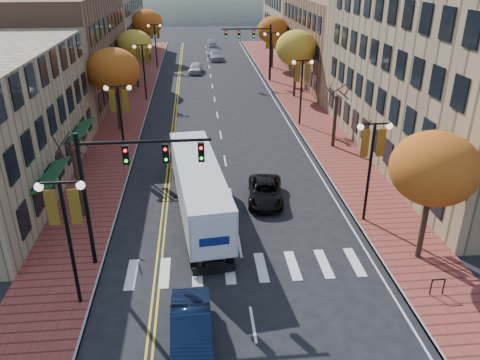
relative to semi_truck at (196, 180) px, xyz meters
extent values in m
plane|color=black|center=(2.20, -8.18, -2.07)|extent=(200.00, 200.00, 0.00)
cube|color=brown|center=(-6.80, 24.32, -2.00)|extent=(4.00, 85.00, 0.15)
cube|color=brown|center=(11.20, 24.32, -2.00)|extent=(4.00, 85.00, 0.15)
cube|color=brown|center=(-14.80, 27.82, 3.43)|extent=(12.00, 24.00, 11.00)
cube|color=#9E8966|center=(-14.80, 52.82, 2.68)|extent=(12.00, 26.00, 9.50)
cube|color=#997F5B|center=(20.70, 7.82, 5.43)|extent=(15.00, 28.00, 15.00)
cube|color=brown|center=(20.70, 33.82, 2.93)|extent=(15.00, 24.00, 10.00)
cube|color=#9E8966|center=(20.70, 55.82, 3.43)|extent=(15.00, 20.00, 11.00)
cylinder|color=#382619|center=(-6.80, -0.18, 0.18)|extent=(0.28, 0.28, 4.20)
cylinder|color=#382619|center=(-6.80, 15.82, 0.53)|extent=(0.28, 0.28, 4.90)
ellipsoid|color=orange|center=(-6.80, 15.82, 3.39)|extent=(4.48, 4.48, 3.81)
cylinder|color=#382619|center=(-6.80, 31.82, 0.35)|extent=(0.28, 0.28, 4.55)
ellipsoid|color=gold|center=(-6.80, 31.82, 3.00)|extent=(4.16, 4.16, 3.54)
cylinder|color=#382619|center=(-6.80, 49.82, 0.60)|extent=(0.28, 0.28, 5.04)
ellipsoid|color=orange|center=(-6.80, 49.82, 3.54)|extent=(4.61, 4.61, 3.92)
cylinder|color=#382619|center=(11.20, -6.18, 0.35)|extent=(0.28, 0.28, 4.55)
ellipsoid|color=orange|center=(11.20, -6.18, 3.00)|extent=(4.16, 4.16, 3.54)
cylinder|color=#382619|center=(11.20, 9.82, 0.18)|extent=(0.28, 0.28, 4.20)
cylinder|color=#382619|center=(11.20, 25.82, 0.53)|extent=(0.28, 0.28, 4.90)
ellipsoid|color=gold|center=(11.20, 25.82, 3.39)|extent=(4.48, 4.48, 3.81)
cylinder|color=#382619|center=(11.20, 41.82, 0.46)|extent=(0.28, 0.28, 4.76)
ellipsoid|color=orange|center=(11.20, 41.82, 3.23)|extent=(4.35, 4.35, 3.70)
cylinder|color=black|center=(-5.30, -8.18, 0.93)|extent=(0.16, 0.16, 6.00)
cylinder|color=black|center=(-5.30, -8.18, 3.93)|extent=(1.60, 0.10, 0.10)
sphere|color=#FFF2CC|center=(-6.10, -8.18, 3.78)|extent=(0.36, 0.36, 0.36)
sphere|color=#FFF2CC|center=(-4.50, -8.18, 3.78)|extent=(0.36, 0.36, 0.36)
cube|color=#C88F1A|center=(-5.75, -8.18, 2.83)|extent=(0.45, 0.03, 1.60)
cube|color=#C88F1A|center=(-4.85, -8.18, 2.83)|extent=(0.45, 0.03, 1.60)
cylinder|color=black|center=(-5.30, 7.82, 0.93)|extent=(0.16, 0.16, 6.00)
cylinder|color=black|center=(-5.30, 7.82, 3.93)|extent=(1.60, 0.10, 0.10)
sphere|color=#FFF2CC|center=(-6.10, 7.82, 3.78)|extent=(0.36, 0.36, 0.36)
sphere|color=#FFF2CC|center=(-4.50, 7.82, 3.78)|extent=(0.36, 0.36, 0.36)
cube|color=#C88F1A|center=(-5.75, 7.82, 2.83)|extent=(0.45, 0.03, 1.60)
cube|color=#C88F1A|center=(-4.85, 7.82, 2.83)|extent=(0.45, 0.03, 1.60)
cylinder|color=black|center=(-5.30, 25.82, 0.93)|extent=(0.16, 0.16, 6.00)
cylinder|color=black|center=(-5.30, 25.82, 3.93)|extent=(1.60, 0.10, 0.10)
sphere|color=#FFF2CC|center=(-6.10, 25.82, 3.78)|extent=(0.36, 0.36, 0.36)
sphere|color=#FFF2CC|center=(-4.50, 25.82, 3.78)|extent=(0.36, 0.36, 0.36)
cube|color=#C88F1A|center=(-5.75, 25.82, 2.83)|extent=(0.45, 0.03, 1.60)
cube|color=#C88F1A|center=(-4.85, 25.82, 2.83)|extent=(0.45, 0.03, 1.60)
cylinder|color=black|center=(-5.30, 43.82, 0.93)|extent=(0.16, 0.16, 6.00)
cylinder|color=black|center=(-5.30, 43.82, 3.93)|extent=(1.60, 0.10, 0.10)
sphere|color=#FFF2CC|center=(-6.10, 43.82, 3.78)|extent=(0.36, 0.36, 0.36)
sphere|color=#FFF2CC|center=(-4.50, 43.82, 3.78)|extent=(0.36, 0.36, 0.36)
cube|color=#C88F1A|center=(-5.75, 43.82, 2.83)|extent=(0.45, 0.03, 1.60)
cube|color=#C88F1A|center=(-4.85, 43.82, 2.83)|extent=(0.45, 0.03, 1.60)
cylinder|color=black|center=(9.70, -2.18, 0.93)|extent=(0.16, 0.16, 6.00)
cylinder|color=black|center=(9.70, -2.18, 3.93)|extent=(1.60, 0.10, 0.10)
sphere|color=#FFF2CC|center=(8.90, -2.18, 3.78)|extent=(0.36, 0.36, 0.36)
sphere|color=#FFF2CC|center=(10.50, -2.18, 3.78)|extent=(0.36, 0.36, 0.36)
cube|color=#C88F1A|center=(9.25, -2.18, 2.83)|extent=(0.45, 0.03, 1.60)
cube|color=#C88F1A|center=(10.15, -2.18, 2.83)|extent=(0.45, 0.03, 1.60)
cylinder|color=black|center=(9.70, 15.82, 0.93)|extent=(0.16, 0.16, 6.00)
cylinder|color=black|center=(9.70, 15.82, 3.93)|extent=(1.60, 0.10, 0.10)
sphere|color=#FFF2CC|center=(8.90, 15.82, 3.78)|extent=(0.36, 0.36, 0.36)
sphere|color=#FFF2CC|center=(10.50, 15.82, 3.78)|extent=(0.36, 0.36, 0.36)
cube|color=#C88F1A|center=(9.25, 15.82, 2.83)|extent=(0.45, 0.03, 1.60)
cube|color=#C88F1A|center=(10.15, 15.82, 2.83)|extent=(0.45, 0.03, 1.60)
cylinder|color=black|center=(9.70, 33.82, 0.93)|extent=(0.16, 0.16, 6.00)
cylinder|color=black|center=(9.70, 33.82, 3.93)|extent=(1.60, 0.10, 0.10)
sphere|color=#FFF2CC|center=(8.90, 33.82, 3.78)|extent=(0.36, 0.36, 0.36)
sphere|color=#FFF2CC|center=(10.50, 33.82, 3.78)|extent=(0.36, 0.36, 0.36)
cube|color=#C88F1A|center=(9.25, 33.82, 2.83)|extent=(0.45, 0.03, 1.60)
cube|color=#C88F1A|center=(10.15, 33.82, 2.83)|extent=(0.45, 0.03, 1.60)
cylinder|color=black|center=(-5.20, -5.18, 1.43)|extent=(0.20, 0.20, 7.00)
cylinder|color=black|center=(-2.20, -5.18, 4.43)|extent=(6.00, 0.14, 0.14)
cube|color=black|center=(-3.10, -5.18, 3.83)|extent=(0.30, 0.25, 0.90)
sphere|color=#FF0C0C|center=(-3.10, -5.32, 4.08)|extent=(0.16, 0.16, 0.16)
cube|color=black|center=(-1.30, -5.18, 3.83)|extent=(0.30, 0.25, 0.90)
sphere|color=#FF0C0C|center=(-1.30, -5.32, 4.08)|extent=(0.16, 0.16, 0.16)
cube|color=black|center=(0.32, -5.18, 3.83)|extent=(0.30, 0.25, 0.90)
sphere|color=#FF0C0C|center=(0.32, -5.32, 4.08)|extent=(0.16, 0.16, 0.16)
cylinder|color=black|center=(9.60, 33.82, 1.43)|extent=(0.20, 0.20, 7.00)
cylinder|color=black|center=(6.60, 33.82, 4.43)|extent=(6.00, 0.14, 0.14)
cube|color=black|center=(7.50, 33.82, 3.83)|extent=(0.30, 0.25, 0.90)
sphere|color=#FF0C0C|center=(7.50, 33.68, 4.08)|extent=(0.16, 0.16, 0.16)
cube|color=black|center=(5.70, 33.82, 3.83)|extent=(0.30, 0.25, 0.90)
sphere|color=#FF0C0C|center=(5.70, 33.68, 4.08)|extent=(0.16, 0.16, 0.16)
cube|color=black|center=(4.08, 33.82, 3.83)|extent=(0.30, 0.25, 0.90)
sphere|color=#FF0C0C|center=(4.08, 33.68, 4.08)|extent=(0.16, 0.16, 0.16)
cube|color=black|center=(0.12, -1.13, -1.32)|extent=(2.14, 11.56, 0.31)
cube|color=silver|center=(0.12, -1.13, 0.23)|extent=(3.55, 11.72, 2.48)
cube|color=black|center=(-0.65, 5.93, -0.61)|extent=(2.49, 2.89, 2.22)
cylinder|color=black|center=(-0.30, -5.82, -1.63)|extent=(0.41, 0.92, 0.89)
cylinder|color=black|center=(1.55, -5.61, -1.63)|extent=(0.41, 0.92, 0.89)
cylinder|color=black|center=(-0.42, -4.76, -1.63)|extent=(0.41, 0.92, 0.89)
cylinder|color=black|center=(1.44, -4.56, -1.63)|extent=(0.41, 0.92, 0.89)
cylinder|color=black|center=(-1.46, 4.77, -1.63)|extent=(0.41, 0.92, 0.89)
cylinder|color=black|center=(0.39, 4.97, -1.63)|extent=(0.41, 0.92, 0.89)
cylinder|color=black|center=(-1.67, 6.71, -1.63)|extent=(0.41, 0.92, 0.89)
cylinder|color=black|center=(0.18, 6.91, -1.63)|extent=(0.41, 0.92, 0.89)
imported|color=black|center=(-0.36, -11.08, -1.33)|extent=(1.65, 4.57, 1.50)
imported|color=black|center=(4.31, 0.97, -1.43)|extent=(2.66, 4.84, 1.28)
imported|color=silver|center=(0.24, 39.84, -1.37)|extent=(2.15, 4.30, 1.41)
imported|color=#9A9AA1|center=(3.41, 49.18, -1.32)|extent=(2.46, 5.31, 1.50)
imported|color=#96959C|center=(3.26, 61.69, -1.42)|extent=(1.79, 4.09, 1.31)
camera|label=1|loc=(0.21, -25.35, 11.76)|focal=35.00mm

